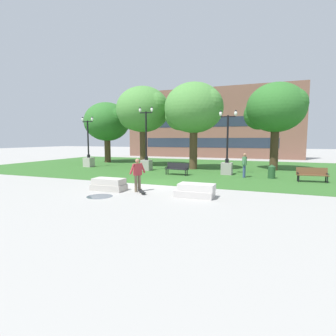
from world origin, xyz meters
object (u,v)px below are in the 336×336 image
object	(u,v)px
skateboard	(142,192)
lamp_post_center	(227,162)
park_bench_near_left	(177,168)
lamp_post_left	(146,158)
trash_bin	(272,171)
concrete_block_left	(195,191)
person_bystander_near_lawn	(244,164)
concrete_block_center	(109,185)
park_bench_near_right	(312,174)
person_skateboarder	(138,173)
lamp_post_right	(89,157)

from	to	relation	value
skateboard	lamp_post_center	size ratio (longest dim) A/B	0.19
park_bench_near_left	lamp_post_left	bearing A→B (deg)	152.05
park_bench_near_left	trash_bin	distance (m)	6.68
concrete_block_left	person_bystander_near_lawn	bearing A→B (deg)	77.92
lamp_post_center	lamp_post_left	bearing A→B (deg)	177.71
trash_bin	person_bystander_near_lawn	xyz separation A→B (m)	(-1.80, -0.19, 0.48)
skateboard	person_bystander_near_lawn	xyz separation A→B (m)	(4.30, 7.40, 0.90)
concrete_block_left	lamp_post_center	xyz separation A→B (m)	(0.19, 8.45, 0.70)
person_bystander_near_lawn	skateboard	bearing A→B (deg)	-120.18
concrete_block_center	park_bench_near_left	xyz separation A→B (m)	(1.43, 6.92, 0.23)
park_bench_near_right	trash_bin	size ratio (longest dim) A/B	1.92
person_skateboarder	park_bench_near_left	world-z (taller)	person_skateboarder
person_skateboarder	person_bystander_near_lawn	size ratio (longest dim) A/B	1.00
person_skateboarder	lamp_post_left	bearing A→B (deg)	112.95
person_skateboarder	lamp_post_right	xyz separation A→B (m)	(-10.11, 9.11, 0.05)
park_bench_near_left	concrete_block_center	bearing A→B (deg)	-101.70
concrete_block_left	person_skateboarder	world-z (taller)	person_skateboarder
skateboard	park_bench_near_right	xyz separation A→B (m)	(8.46, 6.87, 0.45)
concrete_block_center	concrete_block_left	world-z (taller)	same
concrete_block_center	person_bystander_near_lawn	size ratio (longest dim) A/B	1.05
lamp_post_center	trash_bin	bearing A→B (deg)	-16.56
lamp_post_right	lamp_post_center	world-z (taller)	lamp_post_center
concrete_block_left	trash_bin	xyz separation A→B (m)	(3.36, 7.51, 0.20)
person_skateboarder	trash_bin	distance (m)	9.79
concrete_block_left	lamp_post_right	bearing A→B (deg)	144.89
person_skateboarder	park_bench_near_left	xyz separation A→B (m)	(-0.17, 6.72, -0.43)
concrete_block_center	lamp_post_left	xyz separation A→B (m)	(-2.01, 8.75, 0.80)
skateboard	trash_bin	xyz separation A→B (m)	(6.10, 7.59, 0.42)
concrete_block_center	lamp_post_left	distance (m)	9.01
trash_bin	skateboard	bearing A→B (deg)	-128.79
concrete_block_left	lamp_post_right	distance (m)	16.17
concrete_block_left	person_bystander_near_lawn	xyz separation A→B (m)	(1.57, 7.32, 0.68)
concrete_block_center	person_skateboarder	xyz separation A→B (m)	(1.61, 0.20, 0.66)
skateboard	lamp_post_left	size ratio (longest dim) A/B	0.17
park_bench_near_right	trash_bin	world-z (taller)	trash_bin
lamp_post_right	lamp_post_center	xyz separation A→B (m)	(13.41, -0.84, 0.00)
skateboard	person_bystander_near_lawn	bearing A→B (deg)	59.82
lamp_post_right	person_bystander_near_lawn	bearing A→B (deg)	-7.60
skateboard	park_bench_near_right	size ratio (longest dim) A/B	0.50
trash_bin	lamp_post_left	bearing A→B (deg)	173.11
trash_bin	concrete_block_center	bearing A→B (deg)	-137.03
concrete_block_center	lamp_post_center	size ratio (longest dim) A/B	0.37
lamp_post_left	person_bystander_near_lawn	distance (m)	8.41
person_skateboarder	person_bystander_near_lawn	xyz separation A→B (m)	(4.68, 7.13, 0.02)
lamp_post_left	trash_bin	xyz separation A→B (m)	(10.09, -1.22, -0.60)
lamp_post_center	person_skateboarder	bearing A→B (deg)	-111.75
lamp_post_left	trash_bin	distance (m)	10.18
concrete_block_center	concrete_block_left	size ratio (longest dim) A/B	0.98
park_bench_near_right	lamp_post_right	bearing A→B (deg)	172.45
park_bench_near_right	lamp_post_left	distance (m)	12.61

